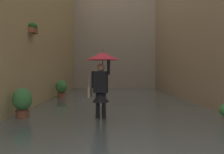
# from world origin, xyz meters

# --- Properties ---
(ground_plane) EXTENTS (60.00, 60.00, 0.00)m
(ground_plane) POSITION_xyz_m (0.00, -10.87, 0.00)
(ground_plane) COLOR #605B56
(flood_water) EXTENTS (7.20, 27.75, 0.10)m
(flood_water) POSITION_xyz_m (0.00, -10.87, 0.05)
(flood_water) COLOR #515B60
(flood_water) RESTS_ON ground_plane
(building_facade_far) EXTENTS (10.00, 1.80, 11.71)m
(building_facade_far) POSITION_xyz_m (0.00, -22.65, 5.85)
(building_facade_far) COLOR #A89989
(building_facade_far) RESTS_ON ground_plane
(person_wading) EXTENTS (0.96, 0.96, 2.05)m
(person_wading) POSITION_xyz_m (0.51, -6.22, 1.42)
(person_wading) COLOR black
(person_wading) RESTS_ON ground_plane
(potted_plant_near_right) EXTENTS (0.57, 0.57, 0.96)m
(potted_plant_near_right) POSITION_xyz_m (2.80, -6.31, 0.55)
(potted_plant_near_right) COLOR brown
(potted_plant_near_right) RESTS_ON ground_plane
(potted_plant_far_right) EXTENTS (0.58, 0.58, 0.99)m
(potted_plant_far_right) POSITION_xyz_m (2.78, -13.18, 0.56)
(potted_plant_far_right) COLOR #9E563D
(potted_plant_far_right) RESTS_ON ground_plane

